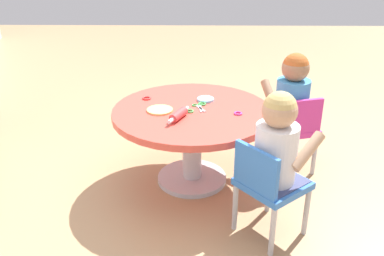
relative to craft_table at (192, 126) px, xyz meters
name	(u,v)px	position (x,y,z in m)	size (l,w,h in m)	color
ground_plane	(192,180)	(0.00, 0.00, -0.38)	(10.00, 10.00, 0.00)	tan
craft_table	(192,126)	(0.00, 0.00, 0.00)	(0.96, 0.96, 0.49)	silver
child_chair_left	(268,184)	(-0.53, -0.39, -0.08)	(0.42, 0.42, 0.54)	#B7B7BC
seated_child_left	(277,142)	(-0.51, -0.42, 0.15)	(0.43, 0.44, 0.51)	#3F4772
child_chair_right	(292,128)	(0.14, -0.64, -0.08)	(0.37, 0.37, 0.54)	#B7B7BC
seated_child_right	(292,93)	(0.18, -0.63, 0.15)	(0.41, 0.35, 0.51)	#3F4772
rolling_pin	(178,115)	(-0.14, 0.07, 0.13)	(0.22, 0.12, 0.05)	#D83F3F
craft_scissors	(199,107)	(0.04, -0.04, 0.11)	(0.14, 0.09, 0.01)	silver
playdough_blob_0	(206,99)	(0.15, -0.08, 0.11)	(0.11, 0.11, 0.01)	#8CCCF2
playdough_blob_1	(160,110)	(-0.03, 0.19, 0.11)	(0.15, 0.15, 0.01)	#F2CC72
cookie_cutter_0	(147,98)	(0.17, 0.29, 0.11)	(0.05, 0.05, 0.01)	red
cookie_cutter_1	(238,113)	(-0.07, -0.27, 0.11)	(0.05, 0.05, 0.01)	#D83FA5
cookie_cutter_2	(202,104)	(0.08, -0.06, 0.11)	(0.05, 0.05, 0.01)	#4CB259
cookie_cutter_3	(190,111)	(-0.04, 0.01, 0.11)	(0.05, 0.05, 0.01)	#4CB259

